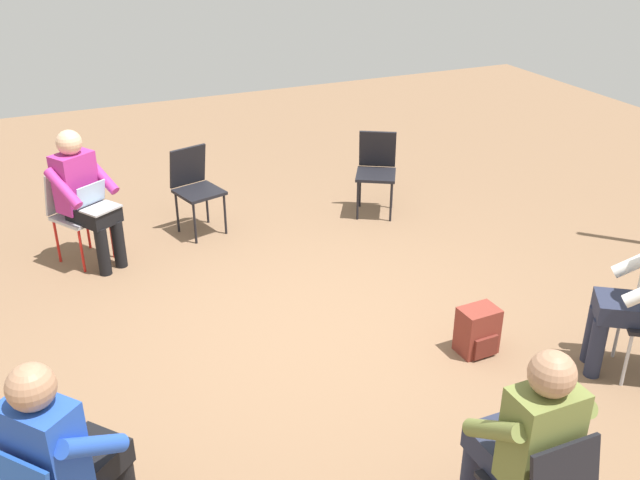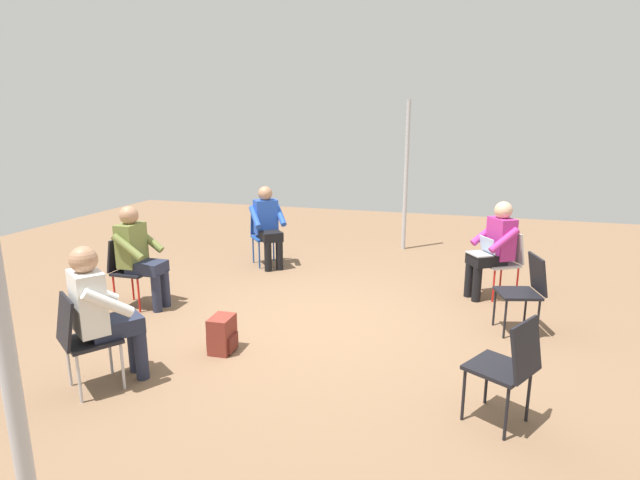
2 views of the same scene
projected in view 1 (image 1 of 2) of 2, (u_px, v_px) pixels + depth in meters
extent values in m
plane|color=brown|center=(318.00, 335.00, 5.47)|extent=(14.35, 14.35, 0.00)
cube|color=#B7B7BC|center=(81.00, 216.00, 6.39)|extent=(0.55, 0.55, 0.03)
cylinder|color=red|center=(112.00, 237.00, 6.53)|extent=(0.02, 0.02, 0.42)
cylinder|color=red|center=(82.00, 251.00, 6.28)|extent=(0.02, 0.02, 0.42)
cylinder|color=red|center=(87.00, 228.00, 6.71)|extent=(0.02, 0.02, 0.42)
cylinder|color=red|center=(57.00, 241.00, 6.45)|extent=(0.02, 0.02, 0.42)
cube|color=#B7B7BC|center=(64.00, 190.00, 6.40)|extent=(0.28, 0.37, 0.40)
cylinder|color=#B7B7BC|center=(627.00, 360.00, 4.82)|extent=(0.02, 0.02, 0.42)
cylinder|color=#B7B7BC|center=(618.00, 332.00, 5.12)|extent=(0.02, 0.02, 0.42)
cube|color=black|center=(199.00, 192.00, 6.91)|extent=(0.49, 0.49, 0.03)
cylinder|color=black|center=(225.00, 214.00, 6.99)|extent=(0.02, 0.02, 0.42)
cylinder|color=black|center=(195.00, 223.00, 6.79)|extent=(0.02, 0.02, 0.42)
cylinder|color=black|center=(207.00, 204.00, 7.22)|extent=(0.02, 0.02, 0.42)
cylinder|color=black|center=(177.00, 212.00, 7.03)|extent=(0.02, 0.02, 0.42)
cube|color=black|center=(188.00, 166.00, 6.95)|extent=(0.19, 0.39, 0.40)
cube|color=black|center=(376.00, 175.00, 7.33)|extent=(0.55, 0.55, 0.03)
cylinder|color=black|center=(391.00, 202.00, 7.26)|extent=(0.02, 0.02, 0.42)
cylinder|color=black|center=(358.00, 201.00, 7.29)|extent=(0.02, 0.02, 0.42)
cylinder|color=black|center=(392.00, 190.00, 7.56)|extent=(0.02, 0.02, 0.42)
cylinder|color=black|center=(360.00, 188.00, 7.60)|extent=(0.02, 0.02, 0.42)
cube|color=black|center=(377.00, 149.00, 7.40)|extent=(0.27, 0.37, 0.40)
cylinder|color=black|center=(119.00, 244.00, 6.37)|extent=(0.11, 0.11, 0.45)
cylinder|color=black|center=(103.00, 251.00, 6.24)|extent=(0.11, 0.11, 0.45)
cube|color=black|center=(94.00, 214.00, 6.27)|extent=(0.52, 0.48, 0.14)
cube|color=#B22D84|center=(75.00, 182.00, 6.25)|extent=(0.37, 0.40, 0.52)
sphere|color=#DBAD89|center=(69.00, 143.00, 6.09)|extent=(0.22, 0.22, 0.22)
cylinder|color=#B22D84|center=(101.00, 174.00, 6.33)|extent=(0.38, 0.29, 0.31)
cylinder|color=#B22D84|center=(63.00, 188.00, 6.04)|extent=(0.38, 0.29, 0.31)
cube|color=#9EA0A5|center=(101.00, 208.00, 6.18)|extent=(0.35, 0.37, 0.02)
cube|color=#B2D1F2|center=(91.00, 194.00, 6.18)|extent=(0.20, 0.28, 0.20)
cylinder|color=#23283D|center=(470.00, 477.00, 3.84)|extent=(0.11, 0.11, 0.45)
cylinder|color=#23283D|center=(498.00, 467.00, 3.91)|extent=(0.11, 0.11, 0.45)
cube|color=#23283D|center=(510.00, 452.00, 3.61)|extent=(0.42, 0.30, 0.14)
cube|color=olive|center=(541.00, 436.00, 3.34)|extent=(0.22, 0.34, 0.52)
sphere|color=#A87A5B|center=(552.00, 374.00, 3.18)|extent=(0.22, 0.22, 0.22)
cylinder|color=olive|center=(494.00, 430.00, 3.34)|extent=(0.40, 0.09, 0.31)
cylinder|color=olive|center=(561.00, 408.00, 3.48)|extent=(0.40, 0.09, 0.31)
cube|color=black|center=(83.00, 466.00, 3.52)|extent=(0.50, 0.51, 0.14)
cube|color=blue|center=(45.00, 450.00, 3.26)|extent=(0.40, 0.39, 0.52)
sphere|color=#A87A5B|center=(31.00, 387.00, 3.10)|extent=(0.22, 0.22, 0.22)
cylinder|color=blue|center=(29.00, 420.00, 3.40)|extent=(0.32, 0.36, 0.31)
cylinder|color=blue|center=(93.00, 446.00, 3.24)|extent=(0.32, 0.36, 0.31)
cylinder|color=#23283D|center=(596.00, 348.00, 4.92)|extent=(0.11, 0.11, 0.45)
cylinder|color=#23283D|center=(593.00, 334.00, 5.08)|extent=(0.11, 0.11, 0.45)
cube|color=#23283D|center=(627.00, 309.00, 4.85)|extent=(0.49, 0.52, 0.14)
cube|color=maroon|center=(477.00, 330.00, 5.20)|extent=(0.21, 0.29, 0.36)
cube|color=maroon|center=(476.00, 339.00, 5.24)|extent=(0.26, 0.20, 0.16)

